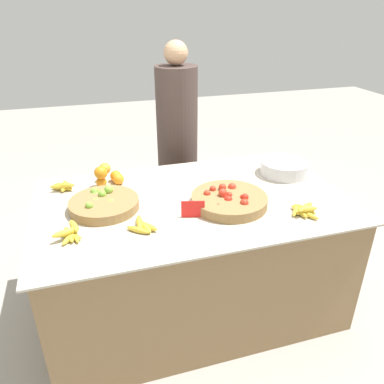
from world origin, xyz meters
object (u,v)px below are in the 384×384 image
lime_bowl (104,204)px  price_sign (193,209)px  tomato_basket (229,200)px  vendor_person (178,150)px  metal_bowl (284,168)px

lime_bowl → price_sign: bearing=-27.7°
tomato_basket → lime_bowl: bearing=166.6°
lime_bowl → vendor_person: size_ratio=0.25×
price_sign → vendor_person: (0.22, 1.17, -0.10)m
vendor_person → metal_bowl: bearing=-55.0°
tomato_basket → vendor_person: size_ratio=0.28×
lime_bowl → vendor_person: 1.15m
price_sign → lime_bowl: bearing=167.4°
lime_bowl → tomato_basket: size_ratio=0.89×
tomato_basket → metal_bowl: (0.53, 0.31, 0.01)m
metal_bowl → price_sign: price_sign is taller
lime_bowl → tomato_basket: 0.72m
lime_bowl → price_sign: (0.46, -0.24, 0.02)m
price_sign → vendor_person: size_ratio=0.08×
tomato_basket → price_sign: bearing=-163.0°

